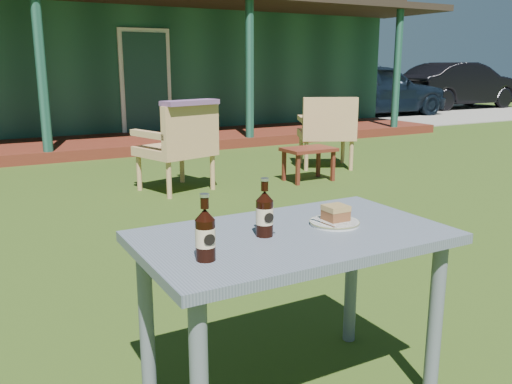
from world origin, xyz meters
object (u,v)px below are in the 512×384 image
car_far (460,86)px  cola_bottle_far (205,234)px  car_near (374,89)px  side_table (309,153)px  cola_bottle_near (265,213)px  cake_slice (336,213)px  armchair_right (327,128)px  cafe_table (293,257)px  armchair_left (180,143)px  plate (334,223)px

car_far → cola_bottle_far: size_ratio=19.20×
car_near → side_table: 8.92m
car_near → cola_bottle_near: 13.32m
car_near → cake_slice: (-8.68, -9.79, 0.05)m
armchair_right → cola_bottle_far: bearing=-130.4°
cake_slice → cola_bottle_near: cola_bottle_near is taller
cafe_table → cola_bottle_near: (-0.12, 0.02, 0.19)m
car_far → cola_bottle_far: bearing=129.3°
armchair_left → armchair_right: (2.22, 0.36, 0.00)m
cake_slice → cafe_table: bearing=-174.2°
plate → armchair_right: armchair_right is taller
side_table → cola_bottle_far: bearing=-128.6°
armchair_left → car_far: bearing=29.2°
car_far → cola_bottle_far: 17.22m
cola_bottle_far → armchair_right: bearing=49.6°
side_table → car_far: bearing=33.4°
armchair_left → side_table: 1.56m
car_near → armchair_right: car_near is taller
cake_slice → cola_bottle_far: (-0.64, -0.14, 0.05)m
cola_bottle_near → side_table: cola_bottle_near is taller
armchair_right → cafe_table: bearing=-127.7°
car_far → armchair_right: (-9.88, -6.39, -0.18)m
car_near → cola_bottle_near: (-9.02, -9.80, 0.09)m
car_far → cake_slice: size_ratio=47.50×
cafe_table → armchair_left: size_ratio=1.26×
car_near → car_far: (4.20, 0.73, 0.00)m
car_far → plate: size_ratio=21.42×
cafe_table → cola_bottle_far: size_ratio=5.27×
cake_slice → cola_bottle_near: 0.34m
car_far → armchair_left: car_far is taller
car_far → armchair_left: (-12.10, -6.75, -0.18)m
cake_slice → side_table: bearing=57.0°
car_near → side_table: size_ratio=7.04×
cola_bottle_far → plate: bearing=11.4°
armchair_left → cafe_table: bearing=-104.7°
armchair_right → side_table: (-0.69, -0.58, -0.20)m
cake_slice → cola_bottle_near: size_ratio=0.41×
plate → cake_slice: 0.04m
armchair_left → side_table: (1.53, -0.22, -0.19)m
cola_bottle_near → side_table: size_ratio=0.38×
cake_slice → cola_bottle_near: (-0.34, -0.01, 0.04)m
car_near → plate: 13.11m
cola_bottle_near → armchair_left: size_ratio=0.24×
armchair_right → car_far: bearing=32.9°
car_far → armchair_right: car_far is taller
plate → cola_bottle_far: cola_bottle_far is taller
car_near → armchair_left: (-7.91, -6.02, -0.18)m
car_far → cafe_table: car_far is taller
armchair_left → side_table: size_ratio=1.59×
armchair_left → side_table: armchair_left is taller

